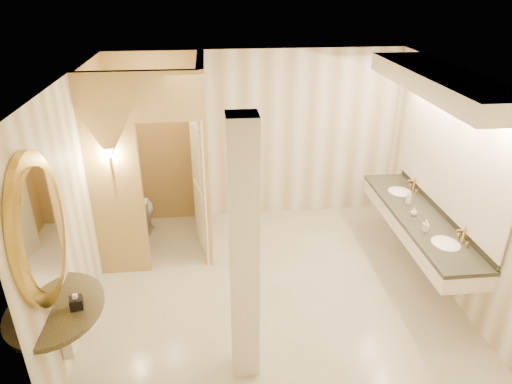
# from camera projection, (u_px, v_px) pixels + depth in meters

# --- Properties ---
(floor) EXTENTS (4.50, 4.50, 0.00)m
(floor) POSITION_uv_depth(u_px,v_px,m) (271.00, 283.00, 6.01)
(floor) COLOR beige
(floor) RESTS_ON ground
(ceiling) EXTENTS (4.50, 4.50, 0.00)m
(ceiling) POSITION_uv_depth(u_px,v_px,m) (275.00, 77.00, 4.84)
(ceiling) COLOR white
(ceiling) RESTS_ON wall_back
(wall_back) EXTENTS (4.50, 0.02, 2.70)m
(wall_back) POSITION_uv_depth(u_px,v_px,m) (256.00, 137.00, 7.22)
(wall_back) COLOR white
(wall_back) RESTS_ON floor
(wall_front) EXTENTS (4.50, 0.02, 2.70)m
(wall_front) POSITION_uv_depth(u_px,v_px,m) (306.00, 299.00, 3.63)
(wall_front) COLOR white
(wall_front) RESTS_ON floor
(wall_left) EXTENTS (0.02, 4.00, 2.70)m
(wall_left) POSITION_uv_depth(u_px,v_px,m) (78.00, 200.00, 5.22)
(wall_left) COLOR white
(wall_left) RESTS_ON floor
(wall_right) EXTENTS (0.02, 4.00, 2.70)m
(wall_right) POSITION_uv_depth(u_px,v_px,m) (453.00, 183.00, 5.63)
(wall_right) COLOR white
(wall_right) RESTS_ON floor
(toilet_closet) EXTENTS (1.50, 1.55, 2.70)m
(toilet_closet) POSITION_uv_depth(u_px,v_px,m) (182.00, 162.00, 6.18)
(toilet_closet) COLOR tan
(toilet_closet) RESTS_ON floor
(wall_sconce) EXTENTS (0.14, 0.14, 0.42)m
(wall_sconce) POSITION_uv_depth(u_px,v_px,m) (109.00, 154.00, 5.47)
(wall_sconce) COLOR gold
(wall_sconce) RESTS_ON toilet_closet
(vanity) EXTENTS (0.75, 2.77, 2.09)m
(vanity) POSITION_uv_depth(u_px,v_px,m) (432.00, 160.00, 5.57)
(vanity) COLOR white
(vanity) RESTS_ON floor
(console_shelf) EXTENTS (1.10, 1.10, 2.00)m
(console_shelf) POSITION_uv_depth(u_px,v_px,m) (46.00, 264.00, 4.06)
(console_shelf) COLOR black
(console_shelf) RESTS_ON floor
(pillar) EXTENTS (0.27, 0.27, 2.70)m
(pillar) POSITION_uv_depth(u_px,v_px,m) (244.00, 258.00, 4.16)
(pillar) COLOR white
(pillar) RESTS_ON floor
(tissue_box) EXTENTS (0.14, 0.14, 0.11)m
(tissue_box) POSITION_uv_depth(u_px,v_px,m) (76.00, 303.00, 4.23)
(tissue_box) COLOR black
(tissue_box) RESTS_ON console_shelf
(toilet) EXTENTS (0.49, 0.80, 0.79)m
(toilet) POSITION_uv_depth(u_px,v_px,m) (139.00, 214.00, 6.93)
(toilet) COLOR white
(toilet) RESTS_ON floor
(soap_bottle_a) EXTENTS (0.07, 0.07, 0.15)m
(soap_bottle_a) POSITION_uv_depth(u_px,v_px,m) (426.00, 225.00, 5.49)
(soap_bottle_a) COLOR beige
(soap_bottle_a) RESTS_ON vanity
(soap_bottle_b) EXTENTS (0.10, 0.10, 0.11)m
(soap_bottle_b) POSITION_uv_depth(u_px,v_px,m) (414.00, 212.00, 5.85)
(soap_bottle_b) COLOR silver
(soap_bottle_b) RESTS_ON vanity
(soap_bottle_c) EXTENTS (0.09, 0.09, 0.20)m
(soap_bottle_c) POSITION_uv_depth(u_px,v_px,m) (409.00, 197.00, 6.13)
(soap_bottle_c) COLOR #C6B28C
(soap_bottle_c) RESTS_ON vanity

